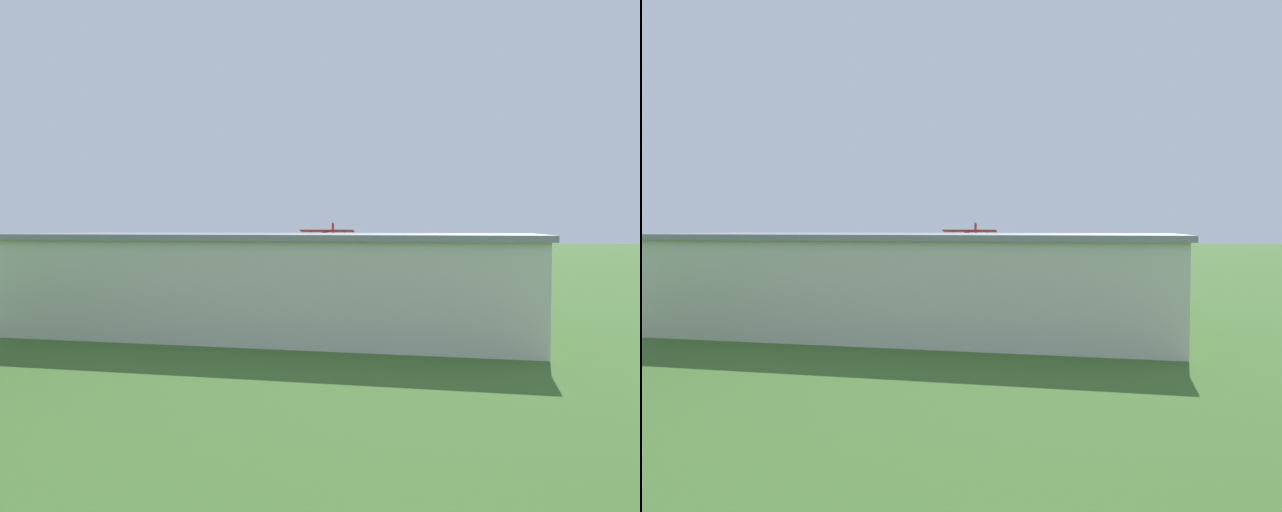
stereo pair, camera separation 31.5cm
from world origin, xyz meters
TOP-DOWN VIEW (x-y plane):
  - ground_plane at (0.00, 0.00)m, footprint 400.00×400.00m
  - hangar at (0.20, 41.03)m, footprint 33.01×13.86m
  - biplane at (7.02, -1.96)m, footprint 7.06×6.61m
  - car_blue at (16.94, 27.72)m, footprint 2.04×4.60m
  - car_grey at (24.18, 27.97)m, footprint 1.97×4.36m
  - car_red at (31.42, 27.65)m, footprint 2.47×4.12m
  - truck_flatbed_blue at (-15.12, 25.94)m, footprint 2.67×7.28m
  - person_beside_truck at (-15.52, 31.96)m, footprint 0.52×0.52m
  - person_watching_takeoff at (-10.17, 23.72)m, footprint 0.53×0.53m
  - person_near_hangar_door at (-4.81, 24.00)m, footprint 0.52×0.52m
  - person_by_parked_cars at (6.35, 23.28)m, footprint 0.49×0.49m

SIDE VIEW (x-z plane):
  - ground_plane at x=0.00m, z-range 0.00..0.00m
  - person_near_hangar_door at x=-4.81m, z-range -0.01..1.56m
  - person_by_parked_cars at x=6.35m, z-range -0.01..1.59m
  - person_beside_truck at x=-15.52m, z-range 0.00..1.66m
  - car_red at x=31.42m, z-range 0.02..1.65m
  - car_grey at x=24.18m, z-range 0.03..1.66m
  - car_blue at x=16.94m, z-range 0.03..1.66m
  - person_watching_takeoff at x=-10.17m, z-range 0.00..1.72m
  - truck_flatbed_blue at x=-15.12m, z-range 0.16..3.01m
  - hangar at x=0.20m, z-range 0.01..6.25m
  - biplane at x=7.02m, z-range 3.37..7.14m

